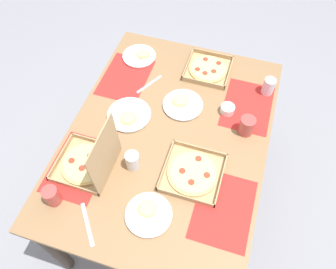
{
  "coord_description": "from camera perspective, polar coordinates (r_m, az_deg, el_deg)",
  "views": [
    {
      "loc": [
        0.94,
        0.3,
        2.21
      ],
      "look_at": [
        0.0,
        0.0,
        0.75
      ],
      "focal_mm": 35.79,
      "sensor_mm": 36.0,
      "label": 1
    }
  ],
  "objects": [
    {
      "name": "placemat_near_left",
      "position": [
        2.03,
        -7.25,
        9.67
      ],
      "size": [
        0.36,
        0.26,
        0.0
      ],
      "primitive_type": "cube",
      "color": "red",
      "rests_on": "dining_table"
    },
    {
      "name": "plate_far_right",
      "position": [
        1.87,
        2.49,
        5.11
      ],
      "size": [
        0.22,
        0.22,
        0.03
      ],
      "color": "white",
      "rests_on": "dining_table"
    },
    {
      "name": "plate_near_right",
      "position": [
        1.55,
        -3.34,
        -13.37
      ],
      "size": [
        0.21,
        0.21,
        0.03
      ],
      "color": "white",
      "rests_on": "dining_table"
    },
    {
      "name": "condiment_bowl",
      "position": [
        1.86,
        10.09,
        4.26
      ],
      "size": [
        0.08,
        0.08,
        0.04
      ],
      "primitive_type": "cylinder",
      "color": "white",
      "rests_on": "dining_table"
    },
    {
      "name": "dining_table",
      "position": [
        1.85,
        0.0,
        -1.86
      ],
      "size": [
        1.41,
        1.03,
        0.75
      ],
      "color": "#3F3328",
      "rests_on": "ground_plane"
    },
    {
      "name": "fork_by_far_right",
      "position": [
        1.98,
        -3.2,
        8.53
      ],
      "size": [
        0.17,
        0.1,
        0.0
      ],
      "primitive_type": "cube",
      "rotation": [
        0.0,
        0.0,
        2.65
      ],
      "color": "#B7B7BC",
      "rests_on": "dining_table"
    },
    {
      "name": "placemat_far_right",
      "position": [
        1.58,
        9.41,
        -12.41
      ],
      "size": [
        0.36,
        0.26,
        0.0
      ],
      "primitive_type": "cube",
      "color": "red",
      "rests_on": "dining_table"
    },
    {
      "name": "placemat_far_left",
      "position": [
        1.92,
        13.37,
        4.76
      ],
      "size": [
        0.36,
        0.26,
        0.0
      ],
      "primitive_type": "cube",
      "color": "red",
      "rests_on": "dining_table"
    },
    {
      "name": "ground_plane",
      "position": [
        2.42,
        0.0,
        -10.02
      ],
      "size": [
        6.0,
        6.0,
        0.0
      ],
      "primitive_type": "plane",
      "color": "gray"
    },
    {
      "name": "cup_spare",
      "position": [
        1.77,
        13.25,
        1.46
      ],
      "size": [
        0.08,
        0.08,
        0.1
      ],
      "primitive_type": "cylinder",
      "color": "#BF4742",
      "rests_on": "dining_table"
    },
    {
      "name": "cup_clear_left",
      "position": [
        1.62,
        -19.18,
        -9.84
      ],
      "size": [
        0.07,
        0.07,
        0.1
      ],
      "primitive_type": "cylinder",
      "color": "#BF4742",
      "rests_on": "dining_table"
    },
    {
      "name": "cup_clear_right",
      "position": [
        1.98,
        16.75,
        7.86
      ],
      "size": [
        0.07,
        0.07,
        0.1
      ],
      "primitive_type": "cylinder",
      "color": "silver",
      "rests_on": "dining_table"
    },
    {
      "name": "pizza_box_corner_right",
      "position": [
        1.66,
        -13.25,
        -4.56
      ],
      "size": [
        0.27,
        0.27,
        0.31
      ],
      "color": "tan",
      "rests_on": "dining_table"
    },
    {
      "name": "pizza_box_corner_left",
      "position": [
        1.63,
        4.24,
        -6.57
      ],
      "size": [
        0.28,
        0.28,
        0.04
      ],
      "color": "tan",
      "rests_on": "dining_table"
    },
    {
      "name": "pizza_box_edge_far",
      "position": [
        2.06,
        6.84,
        10.98
      ],
      "size": [
        0.26,
        0.26,
        0.04
      ],
      "color": "tan",
      "rests_on": "dining_table"
    },
    {
      "name": "knife_by_far_left",
      "position": [
        1.58,
        -13.56,
        -14.65
      ],
      "size": [
        0.18,
        0.14,
        0.0
      ],
      "primitive_type": "cube",
      "rotation": [
        0.0,
        0.0,
        3.8
      ],
      "color": "#B7B7BC",
      "rests_on": "dining_table"
    },
    {
      "name": "plate_near_left",
      "position": [
        1.83,
        -6.66,
        3.3
      ],
      "size": [
        0.24,
        0.24,
        0.03
      ],
      "color": "white",
      "rests_on": "dining_table"
    },
    {
      "name": "cup_dark",
      "position": [
        1.63,
        -6.06,
        -4.45
      ],
      "size": [
        0.07,
        0.07,
        0.1
      ],
      "primitive_type": "cylinder",
      "color": "silver",
      "rests_on": "dining_table"
    },
    {
      "name": "plate_middle",
      "position": [
        2.14,
        -4.86,
        13.16
      ],
      "size": [
        0.21,
        0.21,
        0.03
      ],
      "color": "white",
      "rests_on": "dining_table"
    },
    {
      "name": "placemat_near_right",
      "position": [
        1.72,
        -15.04,
        -5.31
      ],
      "size": [
        0.36,
        0.26,
        0.0
      ],
      "primitive_type": "cube",
      "color": "red",
      "rests_on": "dining_table"
    }
  ]
}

